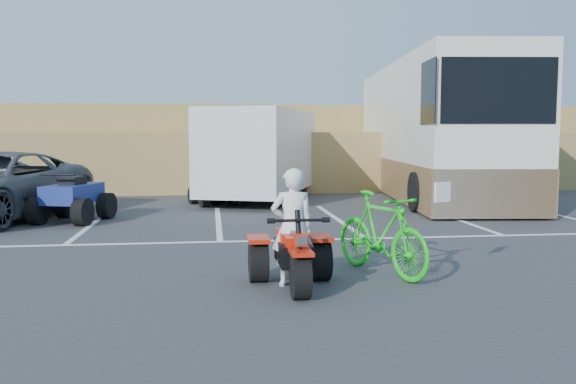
{
  "coord_description": "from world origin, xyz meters",
  "views": [
    {
      "loc": [
        -0.15,
        -8.52,
        1.94
      ],
      "look_at": [
        1.09,
        1.26,
        1.0
      ],
      "focal_mm": 38.0,
      "sensor_mm": 36.0,
      "label": 1
    }
  ],
  "objects": [
    {
      "name": "rider",
      "position": [
        0.87,
        -0.91,
        0.76
      ],
      "size": [
        0.56,
        0.37,
        1.51
      ],
      "primitive_type": "imported",
      "rotation": [
        0.0,
        0.0,
        3.15
      ],
      "color": "white",
      "rests_on": "ground"
    },
    {
      "name": "quad_atv_green",
      "position": [
        -0.11,
        8.25,
        0.0
      ],
      "size": [
        1.41,
        1.61,
        0.88
      ],
      "primitive_type": null,
      "rotation": [
        0.0,
        0.0,
        0.35
      ],
      "color": "#155F1A",
      "rests_on": "ground"
    },
    {
      "name": "ground",
      "position": [
        0.0,
        0.0,
        0.0
      ],
      "size": [
        100.0,
        100.0,
        0.0
      ],
      "primitive_type": "plane",
      "color": "#323234",
      "rests_on": "ground"
    },
    {
      "name": "grass_embankment",
      "position": [
        0.0,
        15.48,
        1.42
      ],
      "size": [
        40.0,
        8.5,
        3.1
      ],
      "color": "olive",
      "rests_on": "ground"
    },
    {
      "name": "rv_motorhome",
      "position": [
        6.71,
        9.76,
        1.74
      ],
      "size": [
        4.01,
        11.37,
        4.0
      ],
      "rotation": [
        0.0,
        0.0,
        -0.11
      ],
      "color": "silver",
      "rests_on": "ground"
    },
    {
      "name": "green_dirt_bike",
      "position": [
        2.17,
        -0.44,
        0.57
      ],
      "size": [
        1.25,
        1.97,
        1.15
      ],
      "primitive_type": "imported",
      "rotation": [
        0.0,
        0.0,
        0.41
      ],
      "color": "#14BF19",
      "rests_on": "ground"
    },
    {
      "name": "parking_stripes",
      "position": [
        0.87,
        4.07,
        0.0
      ],
      "size": [
        28.0,
        5.16,
        0.01
      ],
      "color": "white",
      "rests_on": "ground"
    },
    {
      "name": "cargo_trailer",
      "position": [
        1.31,
        9.32,
        1.42
      ],
      "size": [
        4.0,
        6.07,
        2.63
      ],
      "rotation": [
        0.0,
        0.0,
        -0.34
      ],
      "color": "silver",
      "rests_on": "ground"
    },
    {
      "name": "red_trike_atv",
      "position": [
        0.87,
        -1.06,
        0.0
      ],
      "size": [
        1.12,
        1.48,
        0.95
      ],
      "primitive_type": null,
      "rotation": [
        0.0,
        0.0,
        0.01
      ],
      "color": "red",
      "rests_on": "ground"
    },
    {
      "name": "quad_atv_blue",
      "position": [
        -3.2,
        5.39,
        0.0
      ],
      "size": [
        1.71,
        2.01,
        1.12
      ],
      "primitive_type": null,
      "rotation": [
        0.0,
        0.0,
        -0.28
      ],
      "color": "navy",
      "rests_on": "ground"
    }
  ]
}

